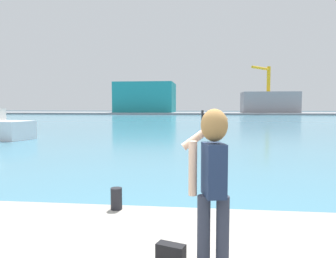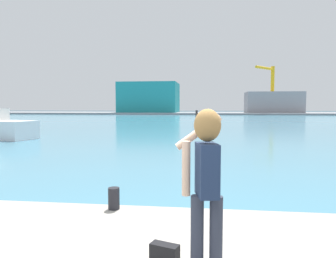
{
  "view_description": "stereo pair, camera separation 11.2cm",
  "coord_description": "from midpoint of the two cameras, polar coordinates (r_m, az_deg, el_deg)",
  "views": [
    {
      "loc": [
        0.72,
        -3.49,
        2.37
      ],
      "look_at": [
        -0.31,
        5.48,
        1.72
      ],
      "focal_mm": 34.32,
      "sensor_mm": 36.0,
      "label": 1
    },
    {
      "loc": [
        0.83,
        -3.47,
        2.37
      ],
      "look_at": [
        -0.31,
        5.48,
        1.72
      ],
      "focal_mm": 34.32,
      "sensor_mm": 36.0,
      "label": 2
    }
  ],
  "objects": [
    {
      "name": "port_crane",
      "position": [
        94.45,
        17.07,
        7.54
      ],
      "size": [
        6.22,
        7.12,
        12.95
      ],
      "color": "yellow",
      "rests_on": "far_shore_dock"
    },
    {
      "name": "warehouse_left",
      "position": [
        98.11,
        -3.99,
        5.57
      ],
      "size": [
        17.15,
        13.85,
        8.85
      ],
      "primitive_type": "cube",
      "color": "teal",
      "rests_on": "far_shore_dock"
    },
    {
      "name": "harbor_bollard",
      "position": [
        5.7,
        -9.72,
        -12.08
      ],
      "size": [
        0.2,
        0.2,
        0.37
      ],
      "primitive_type": "cylinder",
      "color": "black",
      "rests_on": "quay_promenade"
    },
    {
      "name": "warehouse_right",
      "position": [
        96.71,
        17.49,
        4.53
      ],
      "size": [
        15.36,
        9.19,
        5.85
      ],
      "primitive_type": "cube",
      "color": "gray",
      "rests_on": "far_shore_dock"
    },
    {
      "name": "ground_plane",
      "position": [
        53.54,
        5.68,
        1.54
      ],
      "size": [
        220.0,
        220.0,
        0.0
      ],
      "primitive_type": "plane",
      "color": "#334751"
    },
    {
      "name": "person_photographer",
      "position": [
        3.43,
        6.97,
        -7.75
      ],
      "size": [
        0.53,
        0.54,
        1.74
      ],
      "rotation": [
        0.0,
        0.0,
        1.8
      ],
      "color": "#2D3342",
      "rests_on": "quay_promenade"
    },
    {
      "name": "handbag",
      "position": [
        3.83,
        -0.4,
        -21.41
      ],
      "size": [
        0.35,
        0.24,
        0.24
      ],
      "primitive_type": "cube",
      "rotation": [
        0.0,
        0.0,
        -0.33
      ],
      "color": "black",
      "rests_on": "quay_promenade"
    },
    {
      "name": "far_shore_dock",
      "position": [
        95.51,
        6.05,
        2.8
      ],
      "size": [
        140.0,
        20.0,
        0.5
      ],
      "primitive_type": "cube",
      "color": "gray",
      "rests_on": "ground_plane"
    },
    {
      "name": "harbor_water",
      "position": [
        55.54,
        5.71,
        1.64
      ],
      "size": [
        140.0,
        100.0,
        0.02
      ],
      "primitive_type": "cube",
      "color": "teal",
      "rests_on": "ground_plane"
    }
  ]
}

